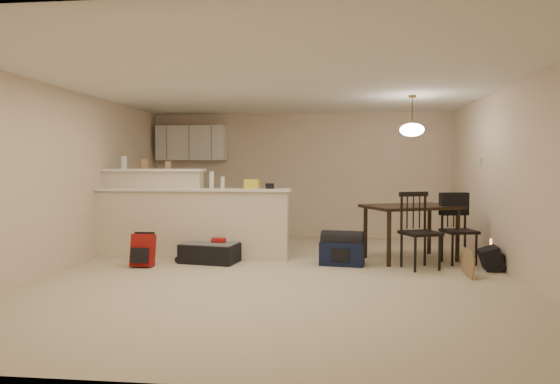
# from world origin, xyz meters

# --- Properties ---
(room) EXTENTS (7.00, 7.02, 2.50)m
(room) POSITION_xyz_m (0.00, 0.00, 1.25)
(room) COLOR beige
(room) RESTS_ON ground
(breakfast_bar) EXTENTS (3.08, 0.58, 1.39)m
(breakfast_bar) POSITION_xyz_m (-1.76, 0.98, 0.61)
(breakfast_bar) COLOR beige
(breakfast_bar) RESTS_ON ground
(upper_cabinets) EXTENTS (1.40, 0.34, 0.70)m
(upper_cabinets) POSITION_xyz_m (-2.20, 3.32, 1.90)
(upper_cabinets) COLOR white
(upper_cabinets) RESTS_ON room
(kitchen_counter) EXTENTS (1.80, 0.60, 0.90)m
(kitchen_counter) POSITION_xyz_m (-2.00, 3.19, 0.45)
(kitchen_counter) COLOR white
(kitchen_counter) RESTS_ON ground
(thermostat) EXTENTS (0.02, 0.12, 0.12)m
(thermostat) POSITION_xyz_m (2.98, 1.55, 1.50)
(thermostat) COLOR beige
(thermostat) RESTS_ON room
(jar) EXTENTS (0.10, 0.10, 0.20)m
(jar) POSITION_xyz_m (-2.68, 1.12, 1.49)
(jar) COLOR silver
(jar) RESTS_ON breakfast_bar
(cereal_box) EXTENTS (0.10, 0.07, 0.16)m
(cereal_box) POSITION_xyz_m (-2.33, 1.12, 1.47)
(cereal_box) COLOR #96734D
(cereal_box) RESTS_ON breakfast_bar
(small_box) EXTENTS (0.08, 0.06, 0.12)m
(small_box) POSITION_xyz_m (-1.94, 1.12, 1.45)
(small_box) COLOR #96734D
(small_box) RESTS_ON breakfast_bar
(bottle_a) EXTENTS (0.07, 0.07, 0.26)m
(bottle_a) POSITION_xyz_m (-1.18, 0.90, 1.22)
(bottle_a) COLOR silver
(bottle_a) RESTS_ON breakfast_bar
(bottle_b) EXTENTS (0.06, 0.06, 0.18)m
(bottle_b) POSITION_xyz_m (-1.01, 0.90, 1.18)
(bottle_b) COLOR silver
(bottle_b) RESTS_ON breakfast_bar
(bag_lump) EXTENTS (0.22, 0.18, 0.14)m
(bag_lump) POSITION_xyz_m (-0.55, 0.90, 1.16)
(bag_lump) COLOR #96734D
(bag_lump) RESTS_ON breakfast_bar
(pouch) EXTENTS (0.12, 0.10, 0.08)m
(pouch) POSITION_xyz_m (-0.28, 0.90, 1.13)
(pouch) COLOR #96734D
(pouch) RESTS_ON breakfast_bar
(dining_table) EXTENTS (1.59, 1.36, 0.84)m
(dining_table) POSITION_xyz_m (1.86, 1.12, 0.74)
(dining_table) COLOR black
(dining_table) RESTS_ON ground
(pendant_lamp) EXTENTS (0.36, 0.36, 0.62)m
(pendant_lamp) POSITION_xyz_m (1.86, 1.12, 1.99)
(pendant_lamp) COLOR brown
(pendant_lamp) RESTS_ON room
(dining_chair_near) EXTENTS (0.60, 0.59, 1.07)m
(dining_chair_near) POSITION_xyz_m (1.89, 0.44, 0.53)
(dining_chair_near) COLOR black
(dining_chair_near) RESTS_ON ground
(dining_chair_far) EXTENTS (0.53, 0.51, 1.02)m
(dining_chair_far) POSITION_xyz_m (2.52, 0.89, 0.51)
(dining_chair_far) COLOR black
(dining_chair_far) RESTS_ON ground
(suitcase) EXTENTS (0.90, 0.67, 0.28)m
(suitcase) POSITION_xyz_m (-1.14, 0.61, 0.14)
(suitcase) COLOR black
(suitcase) RESTS_ON ground
(red_backpack) EXTENTS (0.31, 0.20, 0.46)m
(red_backpack) POSITION_xyz_m (-2.01, 0.19, 0.23)
(red_backpack) COLOR maroon
(red_backpack) RESTS_ON ground
(navy_duffel) EXTENTS (0.67, 0.42, 0.34)m
(navy_duffel) POSITION_xyz_m (0.82, 0.61, 0.17)
(navy_duffel) COLOR #101833
(navy_duffel) RESTS_ON ground
(black_daypack) EXTENTS (0.28, 0.37, 0.31)m
(black_daypack) POSITION_xyz_m (2.85, 0.46, 0.16)
(black_daypack) COLOR black
(black_daypack) RESTS_ON ground
(cardboard_sheet) EXTENTS (0.05, 0.43, 0.32)m
(cardboard_sheet) POSITION_xyz_m (2.42, -0.01, 0.16)
(cardboard_sheet) COLOR #96734D
(cardboard_sheet) RESTS_ON ground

